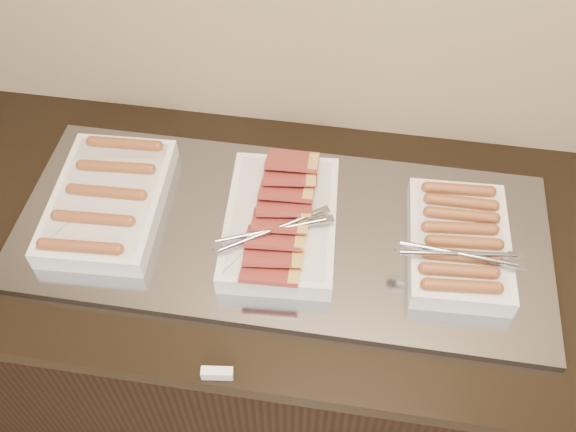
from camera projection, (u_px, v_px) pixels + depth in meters
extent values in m
cube|color=black|center=(286.00, 333.00, 1.83)|extent=(2.00, 0.70, 0.86)
cube|color=black|center=(286.00, 240.00, 1.48)|extent=(2.06, 0.76, 0.04)
cube|color=gray|center=(281.00, 232.00, 1.46)|extent=(1.20, 0.50, 0.02)
cube|color=silver|center=(109.00, 201.00, 1.47)|extent=(0.26, 0.38, 0.05)
cylinder|color=brown|center=(80.00, 246.00, 1.35)|extent=(0.16, 0.04, 0.03)
cylinder|color=brown|center=(93.00, 218.00, 1.39)|extent=(0.16, 0.03, 0.03)
cylinder|color=brown|center=(106.00, 192.00, 1.44)|extent=(0.16, 0.03, 0.03)
cylinder|color=brown|center=(116.00, 167.00, 1.49)|extent=(0.16, 0.04, 0.03)
cylinder|color=brown|center=(125.00, 144.00, 1.54)|extent=(0.16, 0.03, 0.03)
cube|color=silver|center=(281.00, 222.00, 1.43)|extent=(0.27, 0.38, 0.05)
cube|color=maroon|center=(270.00, 270.00, 1.32)|extent=(0.13, 0.09, 0.04)
cube|color=maroon|center=(273.00, 253.00, 1.34)|extent=(0.13, 0.10, 0.04)
cube|color=maroon|center=(275.00, 236.00, 1.37)|extent=(0.13, 0.10, 0.04)
cube|color=maroon|center=(280.00, 220.00, 1.39)|extent=(0.13, 0.10, 0.04)
cube|color=maroon|center=(284.00, 205.00, 1.41)|extent=(0.13, 0.10, 0.04)
cube|color=maroon|center=(287.00, 189.00, 1.44)|extent=(0.13, 0.09, 0.04)
cube|color=maroon|center=(290.00, 175.00, 1.46)|extent=(0.13, 0.10, 0.04)
cube|color=maroon|center=(293.00, 161.00, 1.48)|extent=(0.12, 0.09, 0.04)
cube|color=silver|center=(458.00, 244.00, 1.39)|extent=(0.23, 0.33, 0.05)
cylinder|color=brown|center=(462.00, 286.00, 1.29)|extent=(0.14, 0.04, 0.03)
cylinder|color=brown|center=(459.00, 271.00, 1.31)|extent=(0.14, 0.04, 0.03)
cylinder|color=brown|center=(462.00, 256.00, 1.33)|extent=(0.14, 0.03, 0.03)
cylinder|color=brown|center=(464.00, 242.00, 1.35)|extent=(0.14, 0.04, 0.03)
cylinder|color=brown|center=(460.00, 228.00, 1.38)|extent=(0.14, 0.04, 0.03)
cylinder|color=brown|center=(461.00, 215.00, 1.40)|extent=(0.14, 0.03, 0.03)
cylinder|color=brown|center=(461.00, 202.00, 1.42)|extent=(0.14, 0.03, 0.03)
cylinder|color=brown|center=(459.00, 189.00, 1.45)|extent=(0.14, 0.03, 0.03)
cube|color=silver|center=(217.00, 373.00, 1.24)|extent=(0.06, 0.03, 0.02)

